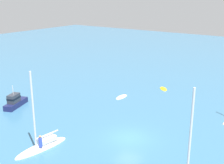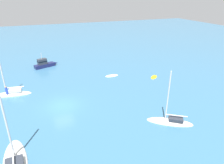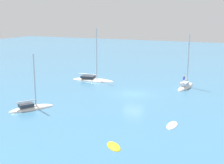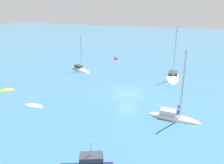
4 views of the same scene
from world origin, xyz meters
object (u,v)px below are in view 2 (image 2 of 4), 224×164
yacht (170,122)px  powerboat (45,64)px  sloop (15,164)px  tender (112,76)px  skiff (154,77)px  ketch (11,94)px

yacht → powerboat: 27.69m
sloop → tender: size_ratio=3.66×
sloop → yacht: 16.24m
yacht → skiff: (5.57, 12.52, -0.12)m
sloop → tender: 22.20m
ketch → skiff: bearing=-176.0°
ketch → skiff: size_ratio=3.89×
powerboat → ketch: size_ratio=0.60×
sloop → ketch: 14.57m
ketch → powerboat: bearing=-108.8°
sloop → ketch: (-1.23, 14.52, 0.07)m
ketch → tender: (16.29, 1.79, -0.20)m
sloop → yacht: sloop is taller
yacht → ketch: size_ratio=0.81×
skiff → tender: size_ratio=0.88×
skiff → sloop: bearing=167.9°
powerboat → ketch: (-5.44, -10.98, -0.48)m
ketch → skiff: 23.07m
yacht → skiff: size_ratio=3.17×
sloop → yacht: size_ratio=1.31×
yacht → powerboat: yacht is taller
yacht → ketch: 22.36m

